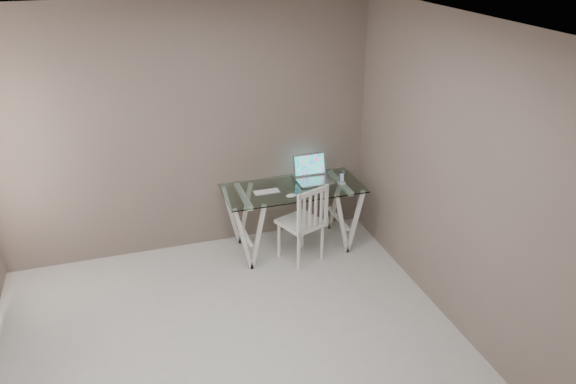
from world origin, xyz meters
The scene contains 7 objects.
room centered at (-0.06, 0.02, 1.72)m, with size 4.50×4.52×2.71m.
desk centered at (1.03, 1.83, 0.38)m, with size 1.50×0.70×0.75m.
chair centered at (1.07, 1.52, 0.49)m, with size 0.53×0.53×0.89m.
laptop centered at (1.30, 1.97, 0.81)m, with size 0.38×0.33×0.26m.
keyboard centered at (0.72, 1.80, 0.75)m, with size 0.29×0.12×0.01m, color silver.
mouse centered at (0.94, 1.61, 0.76)m, with size 0.11×0.07×0.04m, color silver.
phone_dock centered at (1.57, 1.77, 0.78)m, with size 0.07×0.07×0.12m.
Camera 1 is at (-0.70, -3.37, 3.29)m, focal length 35.00 mm.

